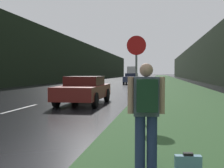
# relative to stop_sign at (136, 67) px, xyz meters

# --- Properties ---
(grass_verge) EXTENTS (6.00, 240.00, 0.02)m
(grass_verge) POSITION_rel_stop_sign_xyz_m (2.37, 32.48, -1.68)
(grass_verge) COLOR #33562D
(grass_verge) RESTS_ON ground_plane
(lane_stripe_b) EXTENTS (0.12, 3.00, 0.01)m
(lane_stripe_b) POSITION_rel_stop_sign_xyz_m (-4.96, 1.33, -1.69)
(lane_stripe_b) COLOR silver
(lane_stripe_b) RESTS_ON ground_plane
(lane_stripe_c) EXTENTS (0.12, 3.00, 0.01)m
(lane_stripe_c) POSITION_rel_stop_sign_xyz_m (-4.96, 8.33, -1.69)
(lane_stripe_c) COLOR silver
(lane_stripe_c) RESTS_ON ground_plane
(lane_stripe_d) EXTENTS (0.12, 3.00, 0.01)m
(lane_stripe_d) POSITION_rel_stop_sign_xyz_m (-4.96, 15.33, -1.69)
(lane_stripe_d) COLOR silver
(lane_stripe_d) RESTS_ON ground_plane
(lane_stripe_e) EXTENTS (0.12, 3.00, 0.01)m
(lane_stripe_e) POSITION_rel_stop_sign_xyz_m (-4.96, 22.33, -1.69)
(lane_stripe_e) COLOR silver
(lane_stripe_e) RESTS_ON ground_plane
(treeline_far_side) EXTENTS (2.00, 140.00, 7.70)m
(treeline_far_side) POSITION_rel_stop_sign_xyz_m (-15.29, 42.48, 2.16)
(treeline_far_side) COLOR black
(treeline_far_side) RESTS_ON ground_plane
(treeline_near_side) EXTENTS (2.00, 140.00, 7.12)m
(treeline_near_side) POSITION_rel_stop_sign_xyz_m (8.37, 42.48, 1.87)
(treeline_near_side) COLOR black
(treeline_near_side) RESTS_ON ground_plane
(stop_sign) EXTENTS (0.66, 0.07, 2.77)m
(stop_sign) POSITION_rel_stop_sign_xyz_m (0.00, 0.00, 0.00)
(stop_sign) COLOR slate
(stop_sign) RESTS_ON ground_plane
(hitchhiker_with_backpack) EXTENTS (0.57, 0.43, 1.65)m
(hitchhiker_with_backpack) POSITION_rel_stop_sign_xyz_m (0.57, -5.30, -0.74)
(hitchhiker_with_backpack) COLOR navy
(hitchhiker_with_backpack) RESTS_ON ground_plane
(suitcase) EXTENTS (0.40, 0.16, 0.33)m
(suitcase) POSITION_rel_stop_sign_xyz_m (1.19, -5.41, -1.54)
(suitcase) COLOR #6093A8
(suitcase) RESTS_ON ground_plane
(car_passing_near) EXTENTS (1.94, 4.43, 1.33)m
(car_passing_near) POSITION_rel_stop_sign_xyz_m (-2.80, 3.48, -1.00)
(car_passing_near) COLOR maroon
(car_passing_near) RESTS_ON ground_plane
(car_passing_far) EXTENTS (1.90, 4.56, 1.44)m
(car_passing_far) POSITION_rel_stop_sign_xyz_m (-2.80, 27.39, -0.94)
(car_passing_far) COLOR #2D3856
(car_passing_far) RESTS_ON ground_plane
(delivery_truck) EXTENTS (2.59, 8.43, 3.32)m
(delivery_truck) POSITION_rel_stop_sign_xyz_m (-7.13, 75.68, 0.07)
(delivery_truck) COLOR gray
(delivery_truck) RESTS_ON ground_plane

